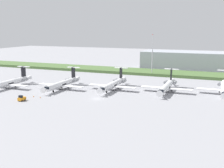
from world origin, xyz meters
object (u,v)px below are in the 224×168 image
safety_cone_mid_marker (40,97)px  regional_jet_fifth (224,88)px  regional_jet_fourth (167,86)px  antenna_mast (152,59)px  regional_jet_nearest (10,82)px  regional_jet_second (63,83)px  safety_cone_front_marker (34,96)px  regional_jet_third (113,84)px  baggage_tug (22,98)px

safety_cone_mid_marker → regional_jet_fifth: bearing=27.0°
regional_jet_fourth → antenna_mast: bearing=112.5°
regional_jet_nearest → regional_jet_fifth: same height
regional_jet_second → regional_jet_nearest: bearing=-163.7°
regional_jet_fourth → safety_cone_front_marker: bearing=-148.4°
regional_jet_second → safety_cone_front_marker: regional_jet_second is taller
regional_jet_third → safety_cone_mid_marker: size_ratio=56.36×
safety_cone_mid_marker → antenna_mast: bearing=67.5°
antenna_mast → baggage_tug: antenna_mast is taller
regional_jet_fifth → regional_jet_third: bearing=-168.7°
regional_jet_fifth → antenna_mast: antenna_mast is taller
antenna_mast → baggage_tug: size_ratio=7.70×
regional_jet_second → regional_jet_fifth: same height
baggage_tug → regional_jet_fourth: bearing=36.7°
regional_jet_third → regional_jet_fifth: size_ratio=1.00×
safety_cone_front_marker → safety_cone_mid_marker: bearing=-5.7°
regional_jet_fifth → baggage_tug: (-74.16, -42.23, -1.53)m
regional_jet_third → baggage_tug: size_ratio=9.69×
safety_cone_front_marker → regional_jet_second: bearing=81.7°
regional_jet_second → regional_jet_fourth: same height
regional_jet_fifth → safety_cone_front_marker: (-73.75, -35.33, -2.26)m
regional_jet_second → regional_jet_fifth: 73.01m
regional_jet_nearest → safety_cone_front_marker: 25.08m
regional_jet_third → safety_cone_front_marker: regional_jet_third is taller
regional_jet_nearest → regional_jet_second: same height
baggage_tug → safety_cone_mid_marker: baggage_tug is taller
regional_jet_nearest → regional_jet_fourth: size_ratio=1.00×
baggage_tug → safety_cone_front_marker: bearing=86.6°
regional_jet_third → regional_jet_fourth: (24.06, 4.81, 0.00)m
regional_jet_fourth → antenna_mast: size_ratio=1.26×
regional_jet_fifth → baggage_tug: regional_jet_fifth is taller
antenna_mast → regional_jet_fifth: bearing=-41.0°
regional_jet_nearest → antenna_mast: 81.62m
regional_jet_second → safety_cone_mid_marker: 19.04m
regional_jet_third → baggage_tug: (-26.06, -32.61, -1.53)m
regional_jet_nearest → safety_cone_mid_marker: bearing=-24.1°
baggage_tug → safety_cone_front_marker: baggage_tug is taller
regional_jet_fourth → safety_cone_mid_marker: (-46.12, -30.88, -2.26)m
regional_jet_fourth → safety_cone_mid_marker: regional_jet_fourth is taller
safety_cone_front_marker → safety_cone_mid_marker: same height
regional_jet_nearest → safety_cone_front_marker: size_ratio=56.36×
regional_jet_fourth → safety_cone_front_marker: 58.38m
safety_cone_front_marker → regional_jet_fourth: bearing=31.6°
regional_jet_nearest → safety_cone_mid_marker: regional_jet_nearest is taller
antenna_mast → safety_cone_front_marker: size_ratio=44.82×
safety_cone_front_marker → safety_cone_mid_marker: (3.60, -0.36, 0.00)m
regional_jet_fourth → regional_jet_fifth: 24.51m
regional_jet_fifth → antenna_mast: (-40.71, 35.38, 7.67)m
baggage_tug → regional_jet_nearest: bearing=140.4°
regional_jet_fifth → safety_cone_front_marker: size_ratio=56.36×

